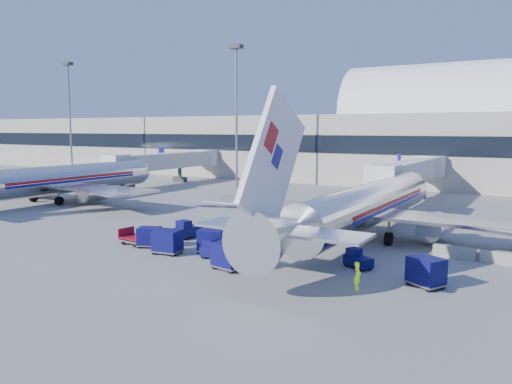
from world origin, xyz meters
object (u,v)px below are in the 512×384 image
Objects in this scene: airliner_main at (363,206)px; barrier_mid at (503,258)px; mast_west at (236,96)px; tug_lead at (215,250)px; barrier_near at (454,252)px; cart_train_b at (167,241)px; mast_far_west at (69,102)px; cart_solo_far at (426,271)px; cart_open_red at (135,239)px; airliner_mid at (52,180)px; ramp_worker at (358,276)px; cart_train_c at (149,237)px; jetbridge_mid at (171,161)px; tug_right at (357,259)px; tug_left at (188,230)px; cart_train_a at (212,240)px; cart_solo_near at (229,255)px; jetbridge_near at (412,171)px.

barrier_mid is at bearing -12.50° from airliner_main.
mast_west reaches higher than tug_lead.
cart_train_b reaches higher than barrier_near.
airliner_main is 17.01m from cart_train_b.
cart_solo_far is at bearing -24.95° from mast_far_west.
cart_solo_far is at bearing 9.77° from cart_open_red.
airliner_mid is 1.65× the size of mast_west.
mast_far_west is 85.02m from ramp_worker.
cart_train_c is (-6.67, 0.17, 0.22)m from tug_lead.
jetbridge_mid is 47.91m from cart_open_red.
barrier_near is at bearing -2.02° from cart_train_c.
airliner_main is 8.74m from barrier_near.
jetbridge_mid is at bearing 133.70° from tug_lead.
tug_left is at bearing -158.91° from tug_right.
tug_left is 1.08× the size of cart_train_a.
cart_train_a is at bearing -153.67° from barrier_near.
mast_far_west is 10.27× the size of tug_lead.
jetbridge_mid is 18.06m from mast_west.
mast_far_west is 77.45m from cart_solo_near.
tug_right is 16.88m from cart_train_c.
airliner_mid is 26.43m from jetbridge_mid.
barrier_mid is at bearing 26.15° from cart_open_red.
cart_train_c is (30.52, -38.09, -3.06)m from jetbridge_mid.
barrier_mid is at bearing -2.69° from airliner_mid.
tug_left reaches higher than barrier_mid.
barrier_mid is 24.67m from cart_train_b.
jetbridge_mid is 12.50× the size of tug_lead.
cart_train_b is at bearing -179.28° from cart_solo_near.
jetbridge_mid is 1.22× the size of mast_far_west.
cart_train_c reaches higher than cart_open_red.
tug_lead is 0.97× the size of tug_right.
airliner_main reaches higher than cart_train_a.
cart_solo_far is (21.16, -3.17, 0.23)m from tug_left.
cart_train_c is 0.96× the size of cart_solo_near.
airliner_mid reaches higher than cart_train_b.
airliner_mid is 29.09m from cart_open_red.
cart_solo_far is at bearing -54.00° from airliner_main.
cart_train_b is at bearing -148.18° from tug_left.
airliner_mid is 15.63× the size of cart_solo_near.
tug_left reaches higher than barrier_near.
ramp_worker is (17.75, -5.80, 0.10)m from tug_left.
mast_west is 9.93× the size of cart_train_c.
cart_open_red is at bearing 178.10° from tug_lead.
jetbridge_mid is 51.64m from cart_train_a.
mast_west is at bearing 143.62° from barrier_near.
cart_open_red is at bearing 179.65° from cart_solo_near.
jetbridge_near reaches higher than ramp_worker.
airliner_main is at bearing 0.00° from airliner_mid.
jetbridge_near is 32.09m from barrier_mid.
mast_west is 9.14× the size of cart_train_a.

